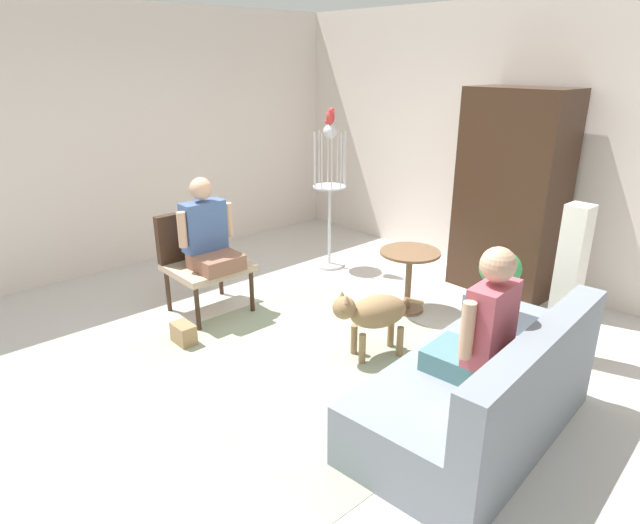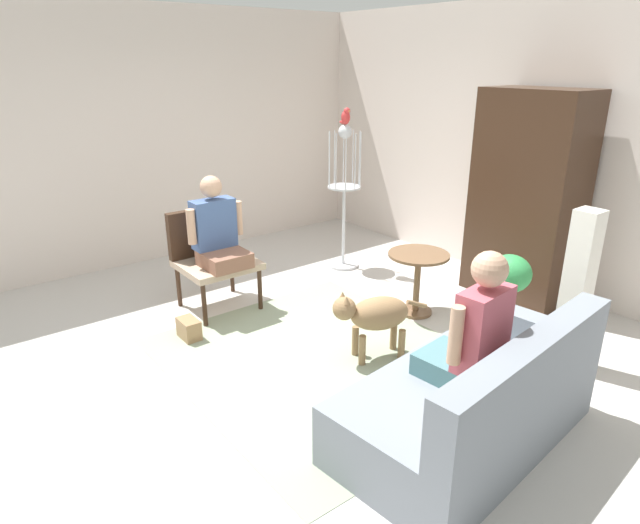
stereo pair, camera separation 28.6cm
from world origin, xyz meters
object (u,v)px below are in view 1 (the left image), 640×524
armchair (200,253)px  armoire_cabinet (511,194)px  person_on_couch (482,327)px  dog (373,313)px  person_on_armchair (208,234)px  parrot (330,116)px  column_lamp (568,284)px  handbag (184,334)px  round_end_table (409,270)px  bird_cage_stand (330,201)px  couch (484,393)px  potted_plant (499,281)px

armchair → armoire_cabinet: (1.71, 2.56, 0.47)m
person_on_couch → dog: 1.18m
person_on_armchair → armoire_cabinet: size_ratio=0.40×
person_on_armchair → dog: 1.71m
person_on_couch → parrot: (-2.84, 1.39, 0.95)m
armchair → person_on_couch: bearing=5.8°
column_lamp → handbag: column_lamp is taller
round_end_table → bird_cage_stand: bearing=169.1°
couch → armoire_cabinet: (-1.18, 2.24, 0.72)m
person_on_couch → bird_cage_stand: bird_cage_stand is taller
person_on_armchair → armoire_cabinet: bearing=59.1°
potted_plant → column_lamp: (0.64, -0.10, 0.20)m
dog → parrot: (-1.75, 1.16, 1.32)m
parrot → column_lamp: parrot is taller
round_end_table → column_lamp: size_ratio=0.47×
person_on_couch → armoire_cabinet: armoire_cabinet is taller
dog → armoire_cabinet: 2.13m
armoire_cabinet → handbag: armoire_cabinet is taller
couch → person_on_armchair: size_ratio=2.22×
couch → dog: 1.16m
person_on_armchair → potted_plant: 2.65m
parrot → handbag: 2.78m
column_lamp → armoire_cabinet: (-1.05, 0.90, 0.39)m
round_end_table → handbag: bearing=-114.0°
person_on_armchair → armoire_cabinet: armoire_cabinet is taller
column_lamp → round_end_table: bearing=-170.0°
armchair → potted_plant: 2.76m
round_end_table → column_lamp: 1.41m
couch → potted_plant: bearing=118.1°
round_end_table → dog: (0.36, -0.89, -0.03)m
parrot → handbag: size_ratio=0.78×
person_on_couch → potted_plant: size_ratio=1.22×
person_on_couch → column_lamp: person_on_couch is taller
dog → bird_cage_stand: bearing=146.6°
armoire_cabinet → column_lamp: bearing=-40.7°
couch → handbag: (-2.36, -0.84, -0.21)m
round_end_table → column_lamp: column_lamp is taller
bird_cage_stand → parrot: (0.01, -0.00, 0.93)m
person_on_couch → person_on_armchair: size_ratio=1.06×
person_on_couch → potted_plant: person_on_couch is taller
couch → round_end_table: (-1.50, 1.09, 0.12)m
armchair → round_end_table: size_ratio=1.55×
couch → person_on_couch: 0.47m
person_on_armchair → handbag: bearing=-55.0°
person_on_couch → round_end_table: 1.87m
round_end_table → potted_plant: (0.73, 0.35, 0.02)m
person_on_armchair → dog: size_ratio=1.08×
person_on_armchair → potted_plant: bearing=42.1°
person_on_couch → parrot: size_ratio=4.89×
couch → bird_cage_stand: 3.23m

